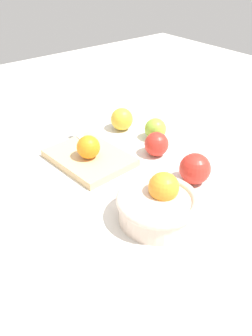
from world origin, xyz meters
name	(u,v)px	position (x,y,z in m)	size (l,w,h in m)	color
ground_plane	(150,174)	(0.00, 0.00, 0.00)	(2.40, 2.40, 0.00)	silver
bowl	(158,204)	(-0.14, 0.11, 0.04)	(0.19, 0.19, 0.11)	beige
cutting_board	(89,158)	(0.16, 0.09, 0.01)	(0.23, 0.18, 0.02)	#DBB77F
orange_on_board	(88,147)	(0.15, 0.10, 0.05)	(0.07, 0.07, 0.07)	orange
knife	(88,142)	(0.22, 0.05, 0.03)	(0.16, 0.03, 0.01)	silver
apple_front_right	(157,144)	(0.06, -0.08, 0.04)	(0.07, 0.07, 0.07)	red
apple_front_left	(195,169)	(-0.10, -0.07, 0.04)	(0.08, 0.08, 0.08)	red
apple_front_right_2	(155,129)	(0.14, -0.15, 0.03)	(0.07, 0.07, 0.07)	#8EB738
apple_front_right_3	(122,119)	(0.26, -0.11, 0.04)	(0.07, 0.07, 0.07)	gold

